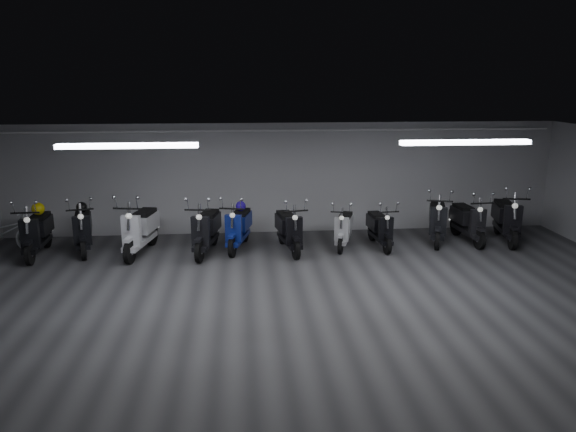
{
  "coord_description": "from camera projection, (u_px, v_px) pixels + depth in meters",
  "views": [
    {
      "loc": [
        -1.06,
        -8.52,
        3.86
      ],
      "look_at": [
        -0.1,
        2.5,
        1.05
      ],
      "focal_mm": 33.79,
      "sensor_mm": 36.0,
      "label": 1
    }
  ],
  "objects": [
    {
      "name": "conduit",
      "position": [
        284.0,
        130.0,
        13.37
      ],
      "size": [
        13.6,
        0.05,
        0.05
      ],
      "primitive_type": "cylinder",
      "rotation": [
        0.0,
        1.57,
        0.0
      ],
      "color": "white",
      "rests_on": "back_wall"
    },
    {
      "name": "fluor_strip_left",
      "position": [
        128.0,
        146.0,
        9.3
      ],
      "size": [
        2.4,
        0.18,
        0.08
      ],
      "primitive_type": "cube",
      "color": "white",
      "rests_on": "ceiling"
    },
    {
      "name": "back_wall",
      "position": [
        283.0,
        178.0,
        13.75
      ],
      "size": [
        14.0,
        0.01,
        2.8
      ],
      "primitive_type": "cube",
      "color": "#9F9FA1",
      "rests_on": "ground"
    },
    {
      "name": "front_wall",
      "position": [
        387.0,
        414.0,
        4.09
      ],
      "size": [
        14.0,
        0.01,
        2.8
      ],
      "primitive_type": "cube",
      "color": "#9F9FA1",
      "rests_on": "ground"
    },
    {
      "name": "scooter_10",
      "position": [
        507.0,
        212.0,
        13.05
      ],
      "size": [
        1.07,
        2.1,
        1.49
      ],
      "primitive_type": null,
      "rotation": [
        0.0,
        0.0,
        -0.21
      ],
      "color": "black",
      "rests_on": "floor"
    },
    {
      "name": "scooter_7",
      "position": [
        380.0,
        222.0,
        12.65
      ],
      "size": [
        0.67,
        1.67,
        1.21
      ],
      "primitive_type": null,
      "rotation": [
        0.0,
        0.0,
        0.08
      ],
      "color": "black",
      "rests_on": "floor"
    },
    {
      "name": "helmet_0",
      "position": [
        82.0,
        207.0,
        12.44
      ],
      "size": [
        0.25,
        0.25,
        0.25
      ],
      "primitive_type": "sphere",
      "color": "black",
      "rests_on": "scooter_1"
    },
    {
      "name": "fluor_strip_right",
      "position": [
        465.0,
        142.0,
        9.81
      ],
      "size": [
        2.4,
        0.18,
        0.08
      ],
      "primitive_type": "cube",
      "color": "white",
      "rests_on": "ceiling"
    },
    {
      "name": "floor",
      "position": [
        307.0,
        311.0,
        9.26
      ],
      "size": [
        14.0,
        10.0,
        0.01
      ],
      "primitive_type": "cube",
      "color": "#363538",
      "rests_on": "ground"
    },
    {
      "name": "helmet_1",
      "position": [
        38.0,
        209.0,
        12.17
      ],
      "size": [
        0.29,
        0.29,
        0.29
      ],
      "primitive_type": "sphere",
      "color": "#D6BE0C",
      "rests_on": "scooter_0"
    },
    {
      "name": "scooter_4",
      "position": [
        238.0,
        220.0,
        12.49
      ],
      "size": [
        1.03,
        1.93,
        1.37
      ],
      "primitive_type": null,
      "rotation": [
        0.0,
        0.0,
        -0.24
      ],
      "color": "navy",
      "rests_on": "floor"
    },
    {
      "name": "scooter_3",
      "position": [
        206.0,
        223.0,
        12.17
      ],
      "size": [
        1.0,
        2.02,
        1.44
      ],
      "primitive_type": null,
      "rotation": [
        0.0,
        0.0,
        -0.19
      ],
      "color": "black",
      "rests_on": "floor"
    },
    {
      "name": "scooter_1",
      "position": [
        83.0,
        222.0,
        12.28
      ],
      "size": [
        1.05,
        1.98,
        1.4
      ],
      "primitive_type": null,
      "rotation": [
        0.0,
        0.0,
        0.24
      ],
      "color": "black",
      "rests_on": "floor"
    },
    {
      "name": "scooter_0",
      "position": [
        36.0,
        225.0,
        11.99
      ],
      "size": [
        0.75,
        1.94,
        1.42
      ],
      "primitive_type": null,
      "rotation": [
        0.0,
        0.0,
        0.06
      ],
      "color": "black",
      "rests_on": "floor"
    },
    {
      "name": "scooter_5",
      "position": [
        289.0,
        223.0,
        12.32
      ],
      "size": [
        0.91,
        1.89,
        1.35
      ],
      "primitive_type": null,
      "rotation": [
        0.0,
        0.0,
        0.17
      ],
      "color": "black",
      "rests_on": "floor"
    },
    {
      "name": "scooter_9",
      "position": [
        469.0,
        215.0,
        13.04
      ],
      "size": [
        0.72,
        1.86,
        1.36
      ],
      "primitive_type": null,
      "rotation": [
        0.0,
        0.0,
        0.06
      ],
      "color": "black",
      "rests_on": "floor"
    },
    {
      "name": "scooter_6",
      "position": [
        344.0,
        222.0,
        12.66
      ],
      "size": [
        1.02,
        1.7,
        1.2
      ],
      "primitive_type": null,
      "rotation": [
        0.0,
        0.0,
        -0.32
      ],
      "color": "#AEAFB3",
      "rests_on": "floor"
    },
    {
      "name": "helmet_2",
      "position": [
        241.0,
        206.0,
        12.66
      ],
      "size": [
        0.24,
        0.24,
        0.24
      ],
      "primitive_type": "sphere",
      "color": "#240E9E",
      "rests_on": "scooter_4"
    },
    {
      "name": "bicycle",
      "position": [
        0.0,
        228.0,
        12.17
      ],
      "size": [
        1.91,
        0.84,
        1.2
      ],
      "primitive_type": "imported",
      "rotation": [
        0.0,
        0.0,
        1.67
      ],
      "color": "white",
      "rests_on": "floor"
    },
    {
      "name": "ceiling",
      "position": [
        308.0,
        147.0,
        8.57
      ],
      "size": [
        14.0,
        10.0,
        0.01
      ],
      "primitive_type": "cube",
      "color": "slate",
      "rests_on": "ground"
    },
    {
      "name": "scooter_8",
      "position": [
        438.0,
        213.0,
        13.02
      ],
      "size": [
        1.22,
        2.03,
        1.44
      ],
      "primitive_type": null,
      "rotation": [
        0.0,
        0.0,
        -0.32
      ],
      "color": "black",
      "rests_on": "floor"
    },
    {
      "name": "scooter_2",
      "position": [
        140.0,
        222.0,
        12.12
      ],
      "size": [
        1.05,
        2.11,
        1.5
      ],
      "primitive_type": null,
      "rotation": [
        0.0,
        0.0,
        -0.2
      ],
      "color": "silver",
      "rests_on": "floor"
    }
  ]
}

